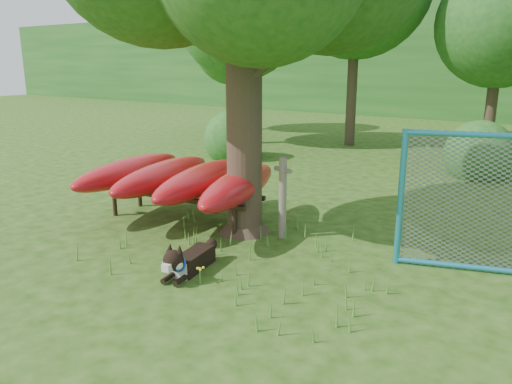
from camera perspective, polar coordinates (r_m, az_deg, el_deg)
The scene contains 10 objects.
ground at distance 7.33m, azimuth -6.68°, elevation -9.34°, with size 80.00×80.00×0.00m, color #21430D.
wooden_post at distance 8.53m, azimuth 3.07°, elevation -0.42°, with size 0.39×0.18×1.43m.
kayak_rack at distance 9.54m, azimuth -8.56°, elevation 1.61°, with size 3.97×3.53×1.10m.
husky_dog at distance 7.30m, azimuth -7.86°, elevation -7.79°, with size 0.47×1.27×0.56m.
wildflower_clump at distance 6.97m, azimuth -6.43°, elevation -8.83°, with size 0.12×0.10×0.25m.
bg_tree_a at distance 18.65m, azimuth -1.86°, elevation 19.32°, with size 4.40×4.40×6.70m.
bg_tree_c at distance 18.29m, azimuth 26.18°, elevation 16.81°, with size 4.00×4.00×6.12m.
bg_tree_f at distance 22.50m, azimuth -2.51°, elevation 16.59°, with size 3.60×3.60×5.55m.
shrub_left at distance 15.96m, azimuth -2.67°, elevation 3.93°, with size 1.80×1.80×1.80m, color #1F571C.
shrub_mid at distance 14.54m, azimuth 23.89°, elevation 1.60°, with size 1.80×1.80×1.80m, color #1F571C.
Camera 1 is at (4.45, -5.02, 2.97)m, focal length 35.00 mm.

